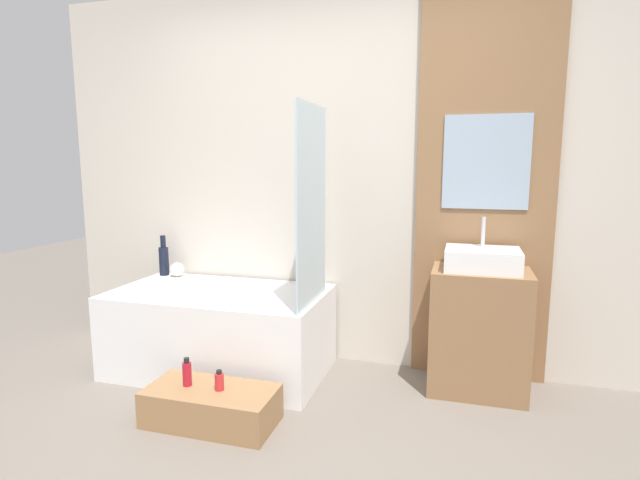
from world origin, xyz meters
TOP-DOWN VIEW (x-y plane):
  - wall_tiled_back at (0.00, 1.58)m, footprint 4.20×0.06m
  - wall_wood_accent at (0.99, 1.53)m, footprint 0.85×0.04m
  - bathtub at (-0.68, 1.13)m, footprint 1.42×0.80m
  - glass_shower_screen at (-0.00, 1.04)m, footprint 0.01×0.57m
  - wooden_step_bench at (-0.40, 0.48)m, footprint 0.71×0.35m
  - vanity_cabinet at (0.99, 1.30)m, footprint 0.58×0.41m
  - sink at (0.99, 1.30)m, footprint 0.44×0.34m
  - vase_tall_dark at (-1.30, 1.44)m, footprint 0.07×0.07m
  - vase_round_light at (-1.18, 1.43)m, footprint 0.11×0.11m
  - bottle_soap_primary at (-0.54, 0.48)m, footprint 0.05×0.05m
  - bottle_soap_secondary at (-0.35, 0.48)m, footprint 0.05×0.05m

SIDE VIEW (x-z plane):
  - wooden_step_bench at x=-0.40m, z-range 0.00..0.20m
  - bottle_soap_secondary at x=-0.35m, z-range 0.19..0.30m
  - bottle_soap_primary at x=-0.54m, z-range 0.19..0.35m
  - bathtub at x=-0.68m, z-range 0.00..0.56m
  - vanity_cabinet at x=0.99m, z-range 0.00..0.77m
  - vase_round_light at x=-1.18m, z-range 0.56..0.66m
  - vase_tall_dark at x=-1.30m, z-range 0.53..0.83m
  - sink at x=0.99m, z-range 0.68..0.99m
  - glass_shower_screen at x=0.00m, z-range 0.56..1.75m
  - wall_tiled_back at x=0.00m, z-range 0.00..2.60m
  - wall_wood_accent at x=0.99m, z-range 0.01..2.61m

